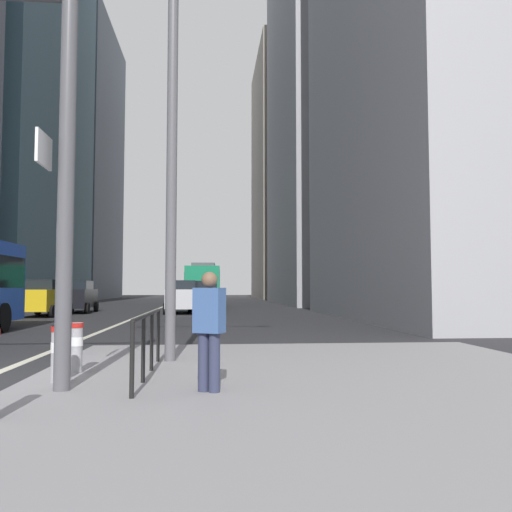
{
  "coord_description": "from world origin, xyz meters",
  "views": [
    {
      "loc": [
        3.77,
        -8.74,
        1.52
      ],
      "look_at": [
        7.11,
        29.63,
        3.86
      ],
      "focal_mm": 36.58,
      "sensor_mm": 36.0,
      "label": 1
    }
  ],
  "objects_px": {
    "city_bus_red_receding": "(204,284)",
    "car_oncoming_far": "(45,298)",
    "car_receding_far": "(204,296)",
    "pedestrian_waiting": "(209,325)",
    "car_receding_near": "(184,297)",
    "bollard_back": "(77,345)",
    "car_oncoming_mid": "(77,296)",
    "bollard_right": "(57,351)",
    "street_lamp_post": "(172,92)"
  },
  "relations": [
    {
      "from": "city_bus_red_receding",
      "to": "car_oncoming_far",
      "type": "relative_size",
      "value": 2.37
    },
    {
      "from": "city_bus_red_receding",
      "to": "car_oncoming_far",
      "type": "distance_m",
      "value": 16.17
    },
    {
      "from": "city_bus_red_receding",
      "to": "car_receding_far",
      "type": "distance_m",
      "value": 9.29
    },
    {
      "from": "car_receding_far",
      "to": "car_oncoming_far",
      "type": "xyz_separation_m",
      "value": [
        -8.43,
        -4.59,
        0.0
      ]
    },
    {
      "from": "car_receding_far",
      "to": "pedestrian_waiting",
      "type": "height_order",
      "value": "car_receding_far"
    },
    {
      "from": "pedestrian_waiting",
      "to": "car_receding_near",
      "type": "bearing_deg",
      "value": 93.7
    },
    {
      "from": "car_oncoming_far",
      "to": "bollard_back",
      "type": "xyz_separation_m",
      "value": [
        6.68,
        -20.1,
        -0.39
      ]
    },
    {
      "from": "city_bus_red_receding",
      "to": "car_oncoming_mid",
      "type": "xyz_separation_m",
      "value": [
        -7.58,
        -10.17,
        -0.84
      ]
    },
    {
      "from": "car_receding_near",
      "to": "bollard_right",
      "type": "distance_m",
      "value": 23.32
    },
    {
      "from": "city_bus_red_receding",
      "to": "car_receding_far",
      "type": "relative_size",
      "value": 2.46
    },
    {
      "from": "car_oncoming_mid",
      "to": "car_oncoming_far",
      "type": "xyz_separation_m",
      "value": [
        -0.74,
        -3.67,
        -0.0
      ]
    },
    {
      "from": "city_bus_red_receding",
      "to": "car_receding_far",
      "type": "bearing_deg",
      "value": -89.31
    },
    {
      "from": "pedestrian_waiting",
      "to": "street_lamp_post",
      "type": "bearing_deg",
      "value": 103.96
    },
    {
      "from": "car_receding_far",
      "to": "street_lamp_post",
      "type": "height_order",
      "value": "street_lamp_post"
    },
    {
      "from": "pedestrian_waiting",
      "to": "car_receding_far",
      "type": "bearing_deg",
      "value": 90.85
    },
    {
      "from": "car_receding_far",
      "to": "bollard_back",
      "type": "relative_size",
      "value": 5.41
    },
    {
      "from": "bollard_back",
      "to": "car_oncoming_far",
      "type": "bearing_deg",
      "value": 108.39
    },
    {
      "from": "car_oncoming_mid",
      "to": "car_oncoming_far",
      "type": "distance_m",
      "value": 3.74
    },
    {
      "from": "street_lamp_post",
      "to": "city_bus_red_receding",
      "type": "bearing_deg",
      "value": 89.59
    },
    {
      "from": "car_oncoming_mid",
      "to": "street_lamp_post",
      "type": "distance_m",
      "value": 24.11
    },
    {
      "from": "car_receding_far",
      "to": "street_lamp_post",
      "type": "relative_size",
      "value": 0.54
    },
    {
      "from": "car_receding_far",
      "to": "bollard_back",
      "type": "height_order",
      "value": "car_receding_far"
    },
    {
      "from": "car_oncoming_mid",
      "to": "pedestrian_waiting",
      "type": "bearing_deg",
      "value": -72.43
    },
    {
      "from": "street_lamp_post",
      "to": "bollard_right",
      "type": "height_order",
      "value": "street_lamp_post"
    },
    {
      "from": "car_oncoming_mid",
      "to": "street_lamp_post",
      "type": "xyz_separation_m",
      "value": [
        7.35,
        -22.56,
        4.29
      ]
    },
    {
      "from": "car_oncoming_far",
      "to": "car_receding_near",
      "type": "bearing_deg",
      "value": 17.86
    },
    {
      "from": "car_receding_near",
      "to": "street_lamp_post",
      "type": "distance_m",
      "value": 21.68
    },
    {
      "from": "bollard_back",
      "to": "pedestrian_waiting",
      "type": "distance_m",
      "value": 2.81
    },
    {
      "from": "pedestrian_waiting",
      "to": "car_oncoming_mid",
      "type": "bearing_deg",
      "value": 107.57
    },
    {
      "from": "city_bus_red_receding",
      "to": "bollard_back",
      "type": "distance_m",
      "value": 34.0
    },
    {
      "from": "street_lamp_post",
      "to": "car_receding_far",
      "type": "bearing_deg",
      "value": 89.16
    },
    {
      "from": "car_receding_near",
      "to": "pedestrian_waiting",
      "type": "distance_m",
      "value": 24.25
    },
    {
      "from": "bollard_right",
      "to": "bollard_back",
      "type": "bearing_deg",
      "value": 86.32
    },
    {
      "from": "street_lamp_post",
      "to": "pedestrian_waiting",
      "type": "relative_size",
      "value": 5.07
    },
    {
      "from": "car_oncoming_mid",
      "to": "car_receding_far",
      "type": "relative_size",
      "value": 1.06
    },
    {
      "from": "car_oncoming_mid",
      "to": "street_lamp_post",
      "type": "relative_size",
      "value": 0.58
    },
    {
      "from": "car_receding_near",
      "to": "bollard_back",
      "type": "bearing_deg",
      "value": -91.48
    },
    {
      "from": "city_bus_red_receding",
      "to": "car_receding_near",
      "type": "xyz_separation_m",
      "value": [
        -1.06,
        -11.5,
        -0.85
      ]
    },
    {
      "from": "car_oncoming_far",
      "to": "street_lamp_post",
      "type": "xyz_separation_m",
      "value": [
        8.09,
        -18.89,
        4.29
      ]
    },
    {
      "from": "car_receding_far",
      "to": "car_oncoming_far",
      "type": "height_order",
      "value": "same"
    },
    {
      "from": "bollard_back",
      "to": "city_bus_red_receding",
      "type": "bearing_deg",
      "value": 87.23
    },
    {
      "from": "street_lamp_post",
      "to": "pedestrian_waiting",
      "type": "bearing_deg",
      "value": -76.04
    },
    {
      "from": "street_lamp_post",
      "to": "car_oncoming_mid",
      "type": "bearing_deg",
      "value": 108.04
    },
    {
      "from": "car_oncoming_mid",
      "to": "bollard_back",
      "type": "relative_size",
      "value": 5.76
    },
    {
      "from": "city_bus_red_receding",
      "to": "car_oncoming_mid",
      "type": "relative_size",
      "value": 2.31
    },
    {
      "from": "car_oncoming_far",
      "to": "street_lamp_post",
      "type": "height_order",
      "value": "street_lamp_post"
    },
    {
      "from": "car_oncoming_mid",
      "to": "car_receding_far",
      "type": "distance_m",
      "value": 7.75
    },
    {
      "from": "car_receding_far",
      "to": "bollard_back",
      "type": "xyz_separation_m",
      "value": [
        -1.75,
        -24.69,
        -0.39
      ]
    },
    {
      "from": "car_receding_far",
      "to": "car_oncoming_far",
      "type": "relative_size",
      "value": 0.96
    },
    {
      "from": "city_bus_red_receding",
      "to": "street_lamp_post",
      "type": "bearing_deg",
      "value": -90.41
    }
  ]
}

